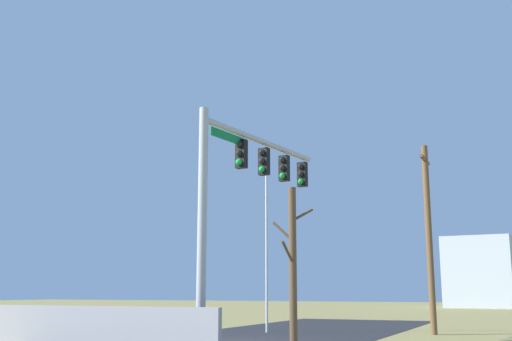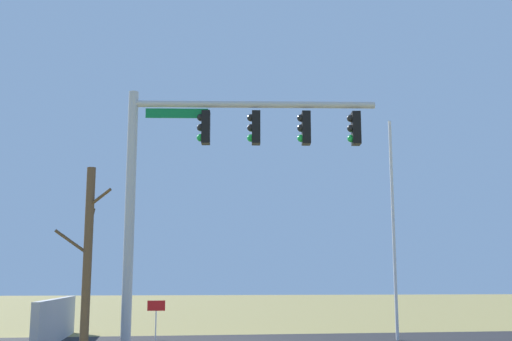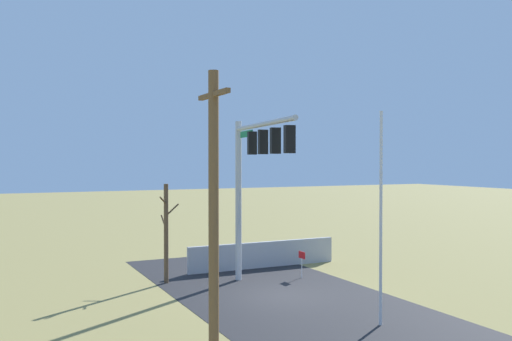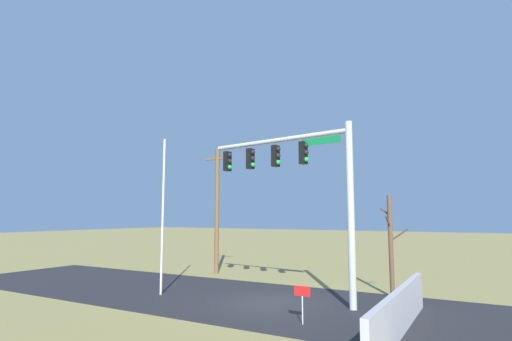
% 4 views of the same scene
% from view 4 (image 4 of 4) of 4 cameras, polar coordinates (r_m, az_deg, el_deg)
% --- Properties ---
extents(ground_plane, '(160.00, 160.00, 0.00)m').
position_cam_4_polar(ground_plane, '(17.20, 2.13, -18.25)').
color(ground_plane, olive).
extents(road_surface, '(28.00, 8.00, 0.01)m').
position_cam_4_polar(road_surface, '(19.35, -8.90, -16.83)').
color(road_surface, '#232326').
rests_on(road_surface, ground_plane).
extents(sidewalk_corner, '(6.00, 6.00, 0.01)m').
position_cam_4_polar(sidewalk_corner, '(16.06, 17.33, -18.81)').
color(sidewalk_corner, '#B7B5AD').
rests_on(sidewalk_corner, ground_plane).
extents(retaining_fence, '(0.20, 8.10, 1.31)m').
position_cam_4_polar(retaining_fence, '(13.45, 19.87, -18.36)').
color(retaining_fence, '#A8A8AD').
rests_on(retaining_fence, ground_plane).
extents(signal_mast, '(7.07, 1.26, 7.22)m').
position_cam_4_polar(signal_mast, '(17.06, 6.42, -0.66)').
color(signal_mast, '#B2B5BA').
rests_on(signal_mast, ground_plane).
extents(flagpole, '(0.10, 0.10, 7.07)m').
position_cam_4_polar(flagpole, '(18.88, -13.15, -6.23)').
color(flagpole, silver).
rests_on(flagpole, ground_plane).
extents(utility_pole, '(1.90, 0.26, 7.69)m').
position_cam_4_polar(utility_pole, '(24.98, -5.59, -5.30)').
color(utility_pole, brown).
rests_on(utility_pole, ground_plane).
extents(bare_tree, '(1.27, 1.02, 4.41)m').
position_cam_4_polar(bare_tree, '(18.82, 18.67, -9.94)').
color(bare_tree, brown).
rests_on(bare_tree, ground_plane).
extents(open_sign, '(0.56, 0.04, 1.22)m').
position_cam_4_polar(open_sign, '(13.79, 6.61, -17.32)').
color(open_sign, silver).
rests_on(open_sign, ground_plane).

